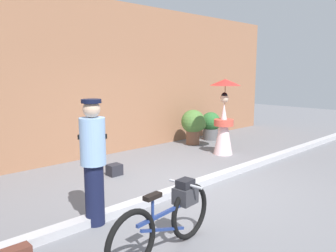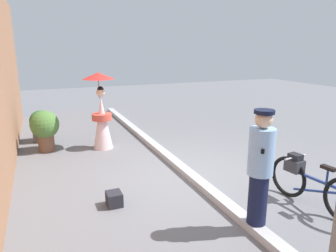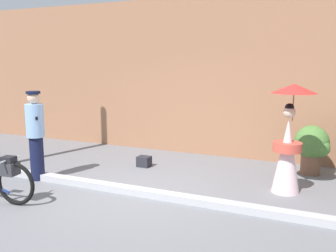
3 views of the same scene
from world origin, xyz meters
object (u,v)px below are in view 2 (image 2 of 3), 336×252
person_officer (260,169)px  potted_plant_by_door (45,127)px  backpack_on_pavement (115,199)px  bicycle_near_officer (311,183)px  person_with_parasol (101,112)px  potted_plant_small (41,125)px

person_officer → potted_plant_by_door: 5.47m
potted_plant_by_door → backpack_on_pavement: size_ratio=3.65×
person_officer → backpack_on_pavement: (1.46, 1.65, -0.80)m
bicycle_near_officer → person_with_parasol: bearing=29.8°
person_with_parasol → potted_plant_by_door: person_with_parasol is taller
person_officer → person_with_parasol: 4.66m
person_with_parasol → backpack_on_pavement: size_ratio=6.90×
person_with_parasol → bicycle_near_officer: bearing=-150.2°
person_officer → potted_plant_small: size_ratio=2.01×
backpack_on_pavement → person_officer: bearing=-131.5°
bicycle_near_officer → person_officer: size_ratio=0.99×
person_officer → backpack_on_pavement: size_ratio=6.25×
bicycle_near_officer → backpack_on_pavement: size_ratio=6.20×
potted_plant_small → person_officer: bearing=-155.4°
bicycle_near_officer → person_officer: person_officer is taller
bicycle_near_officer → potted_plant_by_door: bearing=39.2°
person_with_parasol → backpack_on_pavement: person_with_parasol is taller
person_officer → person_with_parasol: size_ratio=0.91×
bicycle_near_officer → person_with_parasol: size_ratio=0.90×
potted_plant_by_door → potted_plant_small: (0.90, 0.08, -0.13)m
person_officer → potted_plant_by_door: (4.83, 2.54, -0.33)m
person_with_parasol → potted_plant_small: (1.23, 1.40, -0.48)m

